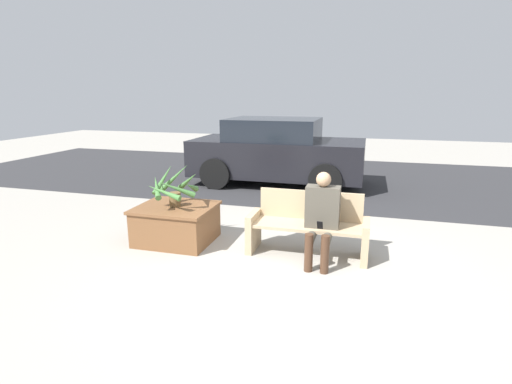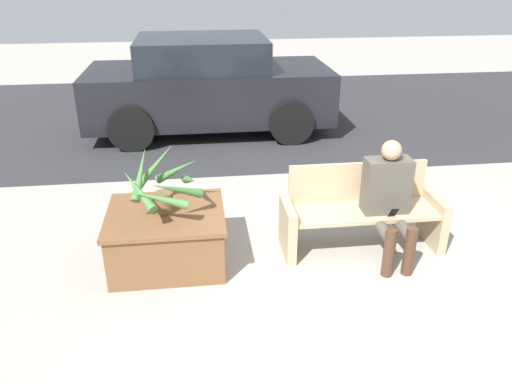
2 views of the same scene
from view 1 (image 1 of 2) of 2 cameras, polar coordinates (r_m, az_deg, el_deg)
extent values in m
plane|color=#9E998E|center=(5.04, 4.78, -10.85)|extent=(30.00, 30.00, 0.00)
cube|color=#2D2D30|center=(10.23, 10.71, 1.92)|extent=(20.00, 6.00, 0.01)
cube|color=tan|center=(5.52, -0.38, -5.57)|extent=(0.09, 0.52, 0.53)
cube|color=tan|center=(5.32, 15.33, -6.84)|extent=(0.09, 0.52, 0.53)
cube|color=tan|center=(5.32, 7.37, -4.81)|extent=(1.40, 0.47, 0.04)
cube|color=tan|center=(5.48, 7.81, -1.85)|extent=(1.40, 0.04, 0.40)
cube|color=#4C473D|center=(5.18, 9.50, -2.08)|extent=(0.43, 0.22, 0.54)
sphere|color=tan|center=(5.07, 9.64, 1.79)|extent=(0.19, 0.19, 0.19)
cylinder|color=#4C473D|center=(5.07, 7.96, -6.23)|extent=(0.11, 0.47, 0.11)
cylinder|color=#4C473D|center=(5.05, 10.15, -6.40)|extent=(0.11, 0.47, 0.11)
cylinder|color=#472D1E|center=(4.90, 7.52, -8.61)|extent=(0.10, 0.10, 0.48)
cylinder|color=#472D1E|center=(4.88, 9.80, -8.80)|extent=(0.10, 0.10, 0.48)
cube|color=black|center=(5.01, 9.12, -4.71)|extent=(0.07, 0.09, 0.12)
cube|color=brown|center=(5.91, -11.32, -4.48)|extent=(1.03, 0.88, 0.53)
cube|color=brown|center=(5.83, -11.44, -2.18)|extent=(1.08, 0.93, 0.04)
cylinder|color=brown|center=(5.80, -11.50, -1.04)|extent=(0.17, 0.17, 0.20)
cone|color=#427538|center=(5.69, -9.22, 0.76)|extent=(0.17, 0.53, 0.26)
cone|color=#427538|center=(5.85, -9.70, 1.58)|extent=(0.45, 0.35, 0.35)
cone|color=#427538|center=(5.92, -11.56, 2.06)|extent=(0.44, 0.26, 0.42)
cone|color=#427538|center=(5.86, -13.11, 1.81)|extent=(0.18, 0.46, 0.41)
cone|color=#427538|center=(5.73, -14.01, 0.70)|extent=(0.36, 0.48, 0.28)
cone|color=#427538|center=(5.56, -13.04, -0.02)|extent=(0.54, 0.15, 0.21)
cone|color=#427538|center=(5.52, -11.28, 0.47)|extent=(0.47, 0.36, 0.30)
cube|color=black|center=(9.40, 3.11, 4.99)|extent=(3.93, 1.80, 0.82)
cube|color=black|center=(9.34, 2.57, 8.98)|extent=(2.05, 1.66, 0.49)
cylinder|color=black|center=(8.39, 9.87, 1.69)|extent=(0.70, 0.18, 0.70)
cylinder|color=black|center=(10.15, 10.96, 3.79)|extent=(0.70, 0.18, 0.70)
cylinder|color=black|center=(8.96, -5.84, 2.62)|extent=(0.70, 0.18, 0.70)
cylinder|color=black|center=(10.62, -2.28, 4.49)|extent=(0.70, 0.18, 0.70)
camera|label=2|loc=(2.47, -57.86, 20.04)|focal=35.00mm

